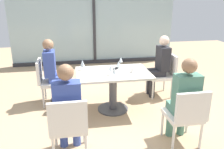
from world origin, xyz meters
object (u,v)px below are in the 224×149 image
object	(u,v)px
wine_glass_1	(114,71)
coffee_cup	(132,70)
chair_front_right	(186,114)
person_far_left	(53,68)
dining_table_main	(113,82)
chair_far_left	(48,79)
wine_glass_3	(121,60)
wine_glass_2	(111,68)
chair_front_left	(69,124)
person_front_left	(68,106)
handbag_0	(61,105)
wine_glass_4	(83,65)
chair_far_right	(164,72)
wine_glass_0	(82,63)
wine_glass_5	(119,64)
cell_phone_on_table	(116,69)
person_front_right	(184,97)

from	to	relation	value
wine_glass_1	coffee_cup	size ratio (longest dim) A/B	2.06
chair_front_right	coffee_cup	size ratio (longest dim) A/B	9.67
person_far_left	wine_glass_1	bearing A→B (deg)	-39.16
dining_table_main	chair_far_left	distance (m)	1.27
chair_front_right	wine_glass_1	world-z (taller)	wine_glass_1
dining_table_main	wine_glass_3	xyz separation A→B (m)	(0.20, 0.31, 0.32)
dining_table_main	chair_far_left	xyz separation A→B (m)	(-1.17, 0.49, -0.05)
wine_glass_2	wine_glass_1	bearing A→B (deg)	-79.48
chair_front_left	wine_glass_3	size ratio (longest dim) A/B	4.70
person_far_left	coffee_cup	world-z (taller)	person_far_left
person_far_left	person_front_left	world-z (taller)	same
handbag_0	wine_glass_1	bearing A→B (deg)	-9.44
wine_glass_1	wine_glass_4	world-z (taller)	same
chair_far_right	wine_glass_3	distance (m)	1.04
wine_glass_0	wine_glass_5	xyz separation A→B (m)	(0.62, -0.18, 0.00)
dining_table_main	wine_glass_5	xyz separation A→B (m)	(0.10, 0.03, 0.32)
chair_front_right	person_front_left	bearing A→B (deg)	176.00
wine_glass_0	wine_glass_5	world-z (taller)	same
dining_table_main	wine_glass_2	world-z (taller)	wine_glass_2
wine_glass_0	wine_glass_2	xyz separation A→B (m)	(0.45, -0.37, 0.00)
wine_glass_4	cell_phone_on_table	size ratio (longest dim) A/B	1.28
wine_glass_1	wine_glass_5	bearing A→B (deg)	68.73
wine_glass_1	person_front_left	bearing A→B (deg)	-132.65
wine_glass_3	handbag_0	world-z (taller)	wine_glass_3
wine_glass_1	person_front_right	bearing A→B (deg)	-44.60
wine_glass_0	person_front_left	bearing A→B (deg)	-100.97
chair_front_right	wine_glass_0	bearing A→B (deg)	131.67
wine_glass_4	handbag_0	xyz separation A→B (m)	(-0.43, -0.05, -0.72)
cell_phone_on_table	wine_glass_4	bearing A→B (deg)	-135.27
wine_glass_2	person_far_left	bearing A→B (deg)	146.45
wine_glass_0	wine_glass_3	bearing A→B (deg)	7.84
wine_glass_3	wine_glass_4	bearing A→B (deg)	-164.15
chair_far_left	person_far_left	distance (m)	0.23
dining_table_main	wine_glass_0	bearing A→B (deg)	157.99
chair_front_right	wine_glass_0	size ratio (longest dim) A/B	4.70
wine_glass_5	chair_far_right	bearing A→B (deg)	23.58
wine_glass_2	wine_glass_4	xyz separation A→B (m)	(-0.44, 0.27, 0.00)
wine_glass_1	chair_far_right	bearing A→B (deg)	34.58
chair_front_left	person_far_left	distance (m)	1.78
chair_front_right	wine_glass_3	distance (m)	1.70
wine_glass_5	wine_glass_4	bearing A→B (deg)	173.15
chair_far_left	chair_front_right	distance (m)	2.62
wine_glass_1	wine_glass_4	size ratio (longest dim) A/B	1.00
wine_glass_1	person_far_left	bearing A→B (deg)	140.84
person_far_left	coffee_cup	xyz separation A→B (m)	(1.38, -0.58, 0.08)
person_far_left	handbag_0	bearing A→B (deg)	-75.70
person_far_left	wine_glass_3	bearing A→B (deg)	-8.33
chair_far_right	wine_glass_5	xyz separation A→B (m)	(-1.06, -0.46, 0.37)
chair_front_left	cell_phone_on_table	size ratio (longest dim) A/B	6.04
chair_front_right	coffee_cup	world-z (taller)	chair_front_right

